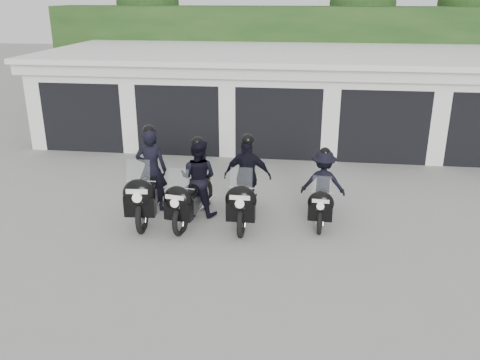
# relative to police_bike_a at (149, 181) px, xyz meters

# --- Properties ---
(ground) EXTENTS (80.00, 80.00, 0.00)m
(ground) POSITION_rel_police_bike_a_xyz_m (2.62, -0.86, -0.84)
(ground) COLOR gray
(ground) RESTS_ON ground
(garage_block) EXTENTS (16.40, 6.80, 2.96)m
(garage_block) POSITION_rel_police_bike_a_xyz_m (2.62, 7.19, 0.59)
(garage_block) COLOR silver
(garage_block) RESTS_ON ground
(background_vegetation) EXTENTS (20.00, 3.90, 5.80)m
(background_vegetation) POSITION_rel_police_bike_a_xyz_m (3.00, 12.06, 1.93)
(background_vegetation) COLOR #183613
(background_vegetation) RESTS_ON ground
(police_bike_a) EXTENTS (0.84, 2.43, 2.11)m
(police_bike_a) POSITION_rel_police_bike_a_xyz_m (0.00, 0.00, 0.00)
(police_bike_a) COLOR black
(police_bike_a) RESTS_ON ground
(police_bike_b) EXTENTS (1.02, 2.19, 1.92)m
(police_bike_b) POSITION_rel_police_bike_a_xyz_m (1.06, 0.02, -0.03)
(police_bike_b) COLOR black
(police_bike_b) RESTS_ON ground
(police_bike_c) EXTENTS (1.08, 2.27, 1.98)m
(police_bike_c) POSITION_rel_police_bike_a_xyz_m (2.20, 0.16, -0.00)
(police_bike_c) COLOR black
(police_bike_c) RESTS_ON ground
(police_bike_d) EXTENTS (1.03, 1.92, 1.67)m
(police_bike_d) POSITION_rel_police_bike_a_xyz_m (3.89, 0.38, -0.13)
(police_bike_d) COLOR black
(police_bike_d) RESTS_ON ground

